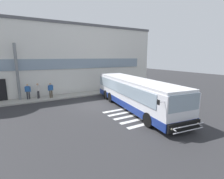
% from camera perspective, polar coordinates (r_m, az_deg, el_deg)
% --- Properties ---
extents(ground_plane, '(80.00, 90.00, 0.02)m').
position_cam_1_polar(ground_plane, '(16.22, -6.26, -5.49)').
color(ground_plane, '#2B2B2D').
rests_on(ground_plane, ground).
extents(bay_paint_stripes, '(4.40, 3.96, 0.01)m').
position_cam_1_polar(bay_paint_stripes, '(13.74, 8.68, -8.62)').
color(bay_paint_stripes, silver).
rests_on(bay_paint_stripes, ground).
extents(terminal_building, '(25.36, 13.80, 8.73)m').
position_cam_1_polar(terminal_building, '(26.50, -18.12, 10.10)').
color(terminal_building, silver).
rests_on(terminal_building, ground).
extents(boarding_curb, '(27.56, 2.00, 0.15)m').
position_cam_1_polar(boarding_curb, '(20.55, -11.59, -1.81)').
color(boarding_curb, '#9E9B93').
rests_on(boarding_curb, ground).
extents(entry_support_column, '(0.28, 0.28, 5.88)m').
position_cam_1_polar(entry_support_column, '(19.76, -30.04, 5.25)').
color(entry_support_column, slate).
rests_on(entry_support_column, boarding_curb).
extents(bus_main_foreground, '(4.40, 12.45, 2.70)m').
position_cam_1_polar(bus_main_foreground, '(15.09, 7.56, -1.50)').
color(bus_main_foreground, silver).
rests_on(bus_main_foreground, ground).
extents(passenger_near_column, '(0.57, 0.31, 1.68)m').
position_cam_1_polar(passenger_near_column, '(19.74, -27.16, -0.40)').
color(passenger_near_column, '#2D2D33').
rests_on(passenger_near_column, boarding_curb).
extents(passenger_by_doorway, '(0.39, 0.52, 1.68)m').
position_cam_1_polar(passenger_by_doorway, '(19.71, -24.29, -0.16)').
color(passenger_by_doorway, '#2D2D33').
rests_on(passenger_by_doorway, boarding_curb).
extents(passenger_at_curb_edge, '(0.58, 0.43, 1.68)m').
position_cam_1_polar(passenger_at_curb_edge, '(19.53, -20.53, 0.13)').
color(passenger_at_curb_edge, '#4C4233').
rests_on(passenger_at_curb_edge, boarding_curb).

